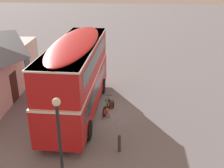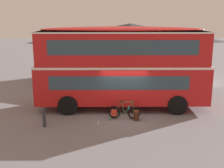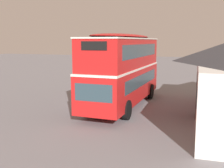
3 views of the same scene
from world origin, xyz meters
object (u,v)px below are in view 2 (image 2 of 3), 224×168
Objects in this scene: kerb_bollard at (44,117)px; double_decker_bus at (122,64)px; backpack_on_ground at (136,115)px; water_bottle_green_metal at (110,118)px; water_bottle_clear_plastic at (98,122)px; touring_bicycle at (123,112)px.

double_decker_bus is at bearing 36.35° from kerb_bollard.
water_bottle_green_metal is (-1.38, 0.00, -0.18)m from backpack_on_ground.
water_bottle_clear_plastic is at bearing 5.29° from kerb_bollard.
double_decker_bus is 10.12× the size of kerb_bollard.
water_bottle_clear_plastic is 2.69m from kerb_bollard.
touring_bicycle is 1.79× the size of kerb_bollard.
backpack_on_ground is 0.58× the size of kerb_bollard.
double_decker_bus reaches higher than backpack_on_ground.
water_bottle_clear_plastic reaches higher than water_bottle_green_metal.
water_bottle_clear_plastic is (-1.28, -0.84, -0.25)m from touring_bicycle.
water_bottle_clear_plastic is 0.26× the size of kerb_bollard.
kerb_bollard is at bearing -174.71° from water_bottle_clear_plastic.
water_bottle_clear_plastic is at bearing -163.65° from backpack_on_ground.
touring_bicycle is at bearing 159.69° from backpack_on_ground.
double_decker_bus reaches higher than touring_bicycle.
touring_bicycle is 0.75m from backpack_on_ground.
double_decker_bus is 17.41× the size of backpack_on_ground.
water_bottle_green_metal is at bearing -159.26° from touring_bicycle.
double_decker_bus is at bearing 88.89° from touring_bicycle.
touring_bicycle reaches higher than water_bottle_green_metal.
touring_bicycle is at bearing -91.11° from double_decker_bus.
touring_bicycle is (-0.04, -1.84, -2.27)m from double_decker_bus.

